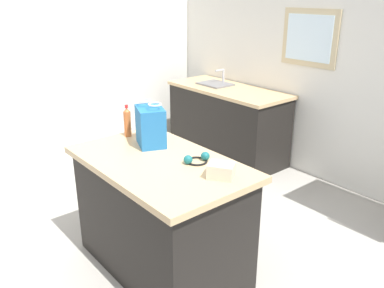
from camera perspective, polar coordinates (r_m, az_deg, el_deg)
name	(u,v)px	position (r m, az deg, el deg)	size (l,w,h in m)	color
ground	(153,264)	(3.32, -5.47, -16.51)	(6.02, 6.02, 0.00)	#ADA89E
back_wall	(342,62)	(4.49, 20.47, 10.86)	(5.02, 0.13, 2.65)	silver
left_wall	(22,56)	(4.99, -22.93, 11.38)	(0.10, 4.81, 2.65)	silver
kitchen_island	(161,215)	(3.05, -4.42, -10.00)	(1.36, 0.82, 0.89)	black
sink_counter	(227,122)	(5.13, 4.93, 3.16)	(1.60, 0.67, 1.08)	black
shopping_bag	(151,126)	(3.09, -5.89, 2.55)	(0.32, 0.28, 0.34)	#236BAD
small_box	(221,171)	(2.57, 4.14, -3.78)	(0.16, 0.13, 0.10)	beige
bottle	(127,122)	(3.31, -9.14, 3.09)	(0.06, 0.06, 0.26)	#C66633
ear_defenders	(197,159)	(2.80, 0.68, -2.15)	(0.18, 0.20, 0.06)	black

